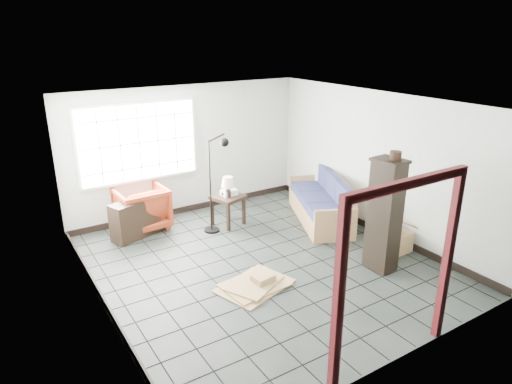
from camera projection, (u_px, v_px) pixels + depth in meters
ground at (261, 264)px, 7.43m from camera, size 5.50×5.50×0.00m
room_shell at (261, 164)px, 6.88m from camera, size 5.02×5.52×2.61m
window_panel at (139, 143)px, 8.53m from camera, size 2.32×0.08×1.52m
doorway_trim at (401, 252)px, 4.81m from camera, size 1.80×0.08×2.20m
futon_sofa at (323, 204)px, 9.02m from camera, size 1.57×2.22×0.92m
armchair at (141, 206)px, 8.60m from camera, size 0.92×0.86×0.91m
side_table at (228, 201)px, 8.76m from camera, size 0.68×0.68×0.60m
table_lamp at (228, 183)px, 8.57m from camera, size 0.26×0.26×0.40m
projector at (229, 192)px, 8.74m from camera, size 0.30×0.23×0.10m
floor_lamp at (218, 181)px, 8.26m from camera, size 0.50×0.49×1.88m
console_shelf at (136, 219)px, 8.29m from camera, size 0.97×0.63×0.70m
tall_shelf at (385, 215)px, 6.99m from camera, size 0.41×0.52×1.80m
pot at (396, 156)px, 6.64m from camera, size 0.19×0.19×0.13m
open_box at (393, 241)px, 7.79m from camera, size 0.88×0.46×0.49m
cardboard_pile at (256, 284)px, 6.76m from camera, size 1.23×1.03×0.15m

